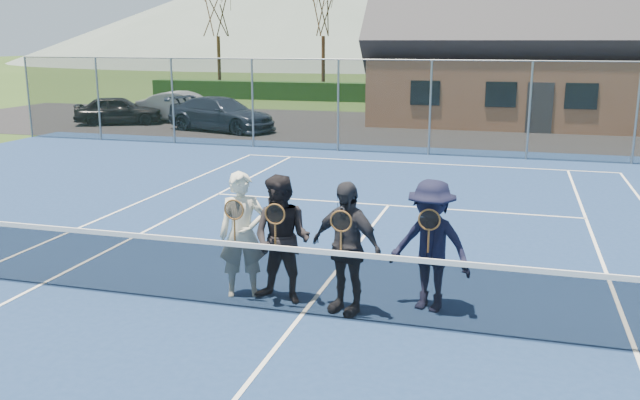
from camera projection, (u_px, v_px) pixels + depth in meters
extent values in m
plane|color=#284117|center=(448.00, 130.00, 27.76)|extent=(220.00, 220.00, 0.00)
cube|color=navy|center=(302.00, 316.00, 9.04)|extent=(30.00, 30.00, 0.02)
cube|color=black|center=(353.00, 127.00, 28.83)|extent=(40.00, 12.00, 0.01)
cube|color=black|center=(469.00, 95.00, 38.85)|extent=(40.00, 1.20, 1.10)
cone|color=#586961|center=(333.00, 4.00, 102.55)|extent=(110.00, 110.00, 18.00)
imported|color=black|center=(119.00, 110.00, 29.49)|extent=(3.98, 2.89, 1.26)
imported|color=gray|center=(185.00, 107.00, 30.19)|extent=(4.26, 1.81, 1.36)
imported|color=#1A2335|center=(221.00, 114.00, 27.37)|extent=(5.02, 3.06, 1.36)
cube|color=white|center=(422.00, 163.00, 20.16)|extent=(10.97, 0.06, 0.01)
cube|color=white|center=(41.00, 285.00, 10.14)|extent=(0.06, 23.77, 0.01)
cube|color=white|center=(636.00, 353.00, 7.94)|extent=(0.06, 23.77, 0.01)
cube|color=white|center=(388.00, 205.00, 15.03)|extent=(8.23, 0.06, 0.01)
cube|color=white|center=(302.00, 315.00, 9.04)|extent=(0.06, 12.80, 0.01)
cube|color=black|center=(302.00, 283.00, 8.94)|extent=(11.60, 0.02, 0.88)
cube|color=white|center=(302.00, 250.00, 8.83)|extent=(11.60, 0.03, 0.07)
cylinder|color=slate|center=(28.00, 98.00, 25.35)|extent=(0.07, 0.07, 3.00)
cylinder|color=slate|center=(98.00, 100.00, 24.55)|extent=(0.07, 0.07, 3.00)
cylinder|color=slate|center=(173.00, 102.00, 23.74)|extent=(0.07, 0.07, 3.00)
cylinder|color=slate|center=(253.00, 104.00, 22.94)|extent=(0.07, 0.07, 3.00)
cylinder|color=slate|center=(338.00, 106.00, 22.13)|extent=(0.07, 0.07, 3.00)
cylinder|color=slate|center=(430.00, 109.00, 21.33)|extent=(0.07, 0.07, 3.00)
cylinder|color=slate|center=(529.00, 111.00, 20.52)|extent=(0.07, 0.07, 3.00)
cylinder|color=slate|center=(637.00, 114.00, 19.72)|extent=(0.07, 0.07, 3.00)
cube|color=black|center=(430.00, 109.00, 21.33)|extent=(30.00, 0.03, 3.00)
cylinder|color=slate|center=(432.00, 60.00, 20.98)|extent=(30.00, 0.04, 0.04)
cube|color=#9E6B4C|center=(549.00, 91.00, 30.10)|extent=(15.00, 8.00, 2.80)
cube|color=#2D2D33|center=(539.00, 108.00, 26.57)|extent=(1.00, 0.06, 2.00)
cube|color=black|center=(425.00, 93.00, 27.66)|extent=(1.20, 0.06, 1.00)
cube|color=black|center=(501.00, 94.00, 26.85)|extent=(1.20, 0.06, 1.00)
cube|color=black|center=(581.00, 96.00, 26.05)|extent=(1.20, 0.06, 1.00)
cylinder|color=#352313|center=(219.00, 67.00, 43.76)|extent=(0.22, 0.22, 3.85)
cylinder|color=#341D13|center=(323.00, 68.00, 41.89)|extent=(0.22, 0.22, 3.85)
cylinder|color=#3C2316|center=(507.00, 70.00, 38.94)|extent=(0.22, 0.22, 3.85)
imported|color=silver|center=(242.00, 235.00, 9.57)|extent=(0.77, 0.65, 1.80)
torus|color=brown|center=(234.00, 210.00, 9.21)|extent=(0.29, 0.02, 0.29)
cylinder|color=black|center=(234.00, 210.00, 9.21)|extent=(0.25, 0.00, 0.25)
cylinder|color=brown|center=(235.00, 229.00, 9.28)|extent=(0.03, 0.03, 0.32)
imported|color=black|center=(282.00, 240.00, 9.33)|extent=(0.96, 0.79, 1.80)
torus|color=brown|center=(275.00, 214.00, 8.98)|extent=(0.29, 0.02, 0.29)
cylinder|color=black|center=(275.00, 214.00, 8.98)|extent=(0.25, 0.00, 0.25)
cylinder|color=brown|center=(275.00, 234.00, 9.05)|extent=(0.03, 0.03, 0.32)
imported|color=#26262C|center=(346.00, 247.00, 8.98)|extent=(1.14, 0.77, 1.80)
torus|color=brown|center=(341.00, 221.00, 8.63)|extent=(0.29, 0.02, 0.29)
cylinder|color=black|center=(341.00, 221.00, 8.63)|extent=(0.25, 0.00, 0.25)
cylinder|color=brown|center=(341.00, 242.00, 8.70)|extent=(0.03, 0.03, 0.32)
imported|color=black|center=(431.00, 246.00, 9.05)|extent=(1.31, 0.97, 1.80)
torus|color=brown|center=(429.00, 220.00, 8.70)|extent=(0.29, 0.02, 0.29)
cylinder|color=black|center=(429.00, 220.00, 8.70)|extent=(0.25, 0.00, 0.25)
cylinder|color=brown|center=(428.00, 241.00, 8.76)|extent=(0.03, 0.03, 0.32)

